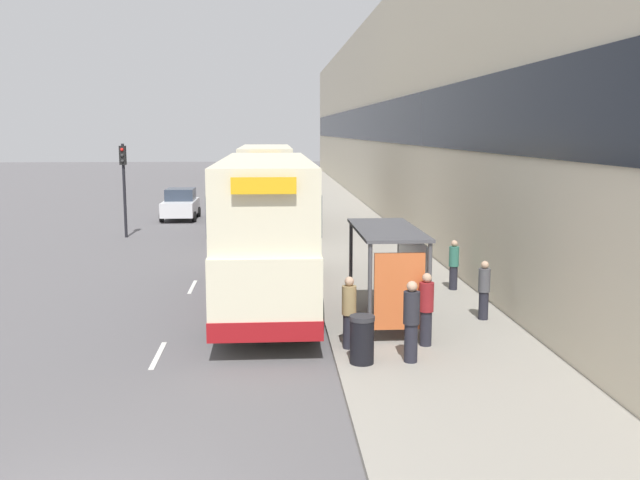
{
  "coord_description": "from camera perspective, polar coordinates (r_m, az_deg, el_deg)",
  "views": [
    {
      "loc": [
        2.65,
        -8.72,
        5.12
      ],
      "look_at": [
        4.68,
        21.21,
        0.49
      ],
      "focal_mm": 40.0,
      "sensor_mm": 36.0,
      "label": 1
    }
  ],
  "objects": [
    {
      "name": "pedestrian_4",
      "position": [
        16.41,
        2.34,
        -5.76
      ],
      "size": [
        0.33,
        0.33,
        1.69
      ],
      "color": "#23232D",
      "rests_on": "ground_plane"
    },
    {
      "name": "lane_mark_5",
      "position": [
        45.33,
        -7.21,
        2.22
      ],
      "size": [
        0.12,
        2.0,
        0.01
      ],
      "color": "silver",
      "rests_on": "ground_plane"
    },
    {
      "name": "litter_bin",
      "position": [
        15.48,
        3.38,
        -7.94
      ],
      "size": [
        0.55,
        0.55,
        1.05
      ],
      "color": "black",
      "rests_on": "ground_plane"
    },
    {
      "name": "pedestrian_3",
      "position": [
        19.38,
        12.99,
        -3.89
      ],
      "size": [
        0.31,
        0.31,
        1.58
      ],
      "color": "#23232D",
      "rests_on": "ground_plane"
    },
    {
      "name": "traffic_light_far_kerb",
      "position": [
        35.34,
        -15.44,
        5.08
      ],
      "size": [
        0.3,
        0.32,
        4.49
      ],
      "color": "black",
      "rests_on": "ground_plane"
    },
    {
      "name": "terrace_facade",
      "position": [
        47.88,
        5.63,
        10.03
      ],
      "size": [
        3.1,
        93.0,
        12.42
      ],
      "color": "beige",
      "rests_on": "ground_plane"
    },
    {
      "name": "double_decker_bus_ahead",
      "position": [
        37.05,
        -4.34,
        4.36
      ],
      "size": [
        2.85,
        11.02,
        4.3
      ],
      "color": "beige",
      "rests_on": "ground_plane"
    },
    {
      "name": "pedestrian_at_shelter",
      "position": [
        16.78,
        8.49,
        -5.45
      ],
      "size": [
        0.34,
        0.34,
        1.72
      ],
      "color": "#23232D",
      "rests_on": "ground_plane"
    },
    {
      "name": "lane_mark_2",
      "position": [
        23.92,
        -10.17,
        -3.71
      ],
      "size": [
        0.12,
        2.0,
        0.01
      ],
      "color": "silver",
      "rests_on": "ground_plane"
    },
    {
      "name": "lane_mark_4",
      "position": [
        38.15,
        -7.83,
        0.99
      ],
      "size": [
        0.12,
        2.0,
        0.01
      ],
      "color": "silver",
      "rests_on": "ground_plane"
    },
    {
      "name": "pavement",
      "position": [
        47.65,
        0.78,
        2.69
      ],
      "size": [
        5.0,
        93.0,
        0.14
      ],
      "color": "gray",
      "rests_on": "ground_plane"
    },
    {
      "name": "pedestrian_1",
      "position": [
        22.79,
        10.65,
        -1.93
      ],
      "size": [
        0.31,
        0.31,
        1.57
      ],
      "color": "#23232D",
      "rests_on": "ground_plane"
    },
    {
      "name": "lane_mark_3",
      "position": [
        31.0,
        -8.73,
        -0.82
      ],
      "size": [
        0.12,
        2.0,
        0.01
      ],
      "color": "silver",
      "rests_on": "ground_plane"
    },
    {
      "name": "bus_shelter",
      "position": [
        18.27,
        6.03,
        -1.5
      ],
      "size": [
        1.6,
        4.2,
        2.48
      ],
      "color": "#4C4C51",
      "rests_on": "ground_plane"
    },
    {
      "name": "lane_mark_6",
      "position": [
        52.53,
        -6.76,
        3.12
      ],
      "size": [
        0.12,
        2.0,
        0.01
      ],
      "color": "silver",
      "rests_on": "ground_plane"
    },
    {
      "name": "pedestrian_2",
      "position": [
        15.56,
        7.32,
        -6.43
      ],
      "size": [
        0.35,
        0.35,
        1.79
      ],
      "color": "#23232D",
      "rests_on": "ground_plane"
    },
    {
      "name": "lane_mark_1",
      "position": [
        16.97,
        -12.83,
        -8.98
      ],
      "size": [
        0.12,
        2.0,
        0.01
      ],
      "color": "silver",
      "rests_on": "ground_plane"
    },
    {
      "name": "double_decker_bus_near",
      "position": [
        21.09,
        -4.32,
        1.03
      ],
      "size": [
        2.85,
        11.44,
        4.3
      ],
      "color": "beige",
      "rests_on": "ground_plane"
    },
    {
      "name": "car_0",
      "position": [
        42.06,
        -11.1,
        2.82
      ],
      "size": [
        2.01,
        4.03,
        1.78
      ],
      "rotation": [
        0.0,
        0.0,
        3.14
      ],
      "color": "silver",
      "rests_on": "ground_plane"
    }
  ]
}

